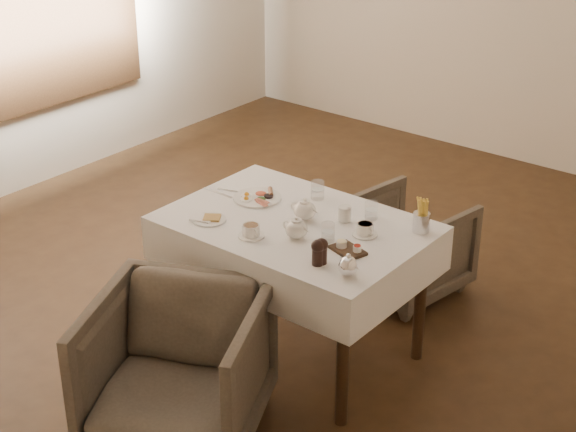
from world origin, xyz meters
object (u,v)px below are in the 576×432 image
(armchair_near, at_px, (177,369))
(teapot_centre, at_px, (305,209))
(breakfast_plate, at_px, (258,197))
(table, at_px, (296,243))
(armchair_far, at_px, (405,246))

(armchair_near, relative_size, teapot_centre, 5.04)
(breakfast_plate, relative_size, teapot_centre, 1.67)
(table, height_order, teapot_centre, teapot_centre)
(armchair_near, bearing_deg, armchair_far, 61.38)
(table, relative_size, armchair_far, 2.02)
(armchair_near, height_order, teapot_centre, teapot_centre)
(armchair_near, xyz_separation_m, armchair_far, (0.12, 1.75, -0.06))
(teapot_centre, bearing_deg, armchair_near, -97.31)
(table, distance_m, breakfast_plate, 0.36)
(breakfast_plate, distance_m, teapot_centre, 0.35)
(table, bearing_deg, teapot_centre, 63.76)
(table, bearing_deg, breakfast_plate, 163.67)
(armchair_far, bearing_deg, teapot_centre, 93.41)
(table, xyz_separation_m, armchair_far, (0.11, 0.90, -0.35))
(table, distance_m, armchair_near, 0.90)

